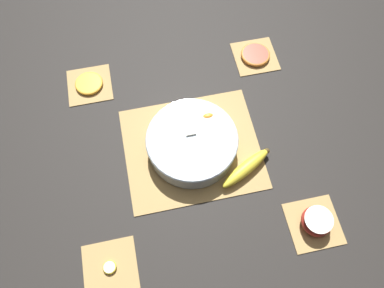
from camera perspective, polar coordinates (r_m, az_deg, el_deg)
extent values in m
plane|color=black|center=(1.14, 0.00, -0.71)|extent=(6.00, 6.00, 0.00)
cube|color=#A8844C|center=(1.14, 0.00, -0.65)|extent=(0.41, 0.35, 0.01)
cube|color=#3D2D19|center=(1.13, -7.56, -2.05)|extent=(0.01, 0.34, 0.00)
cube|color=#3D2D19|center=(1.13, -5.03, -1.57)|extent=(0.01, 0.34, 0.00)
cube|color=#3D2D19|center=(1.13, -2.51, -1.09)|extent=(0.01, 0.34, 0.00)
cube|color=#3D2D19|center=(1.14, 0.00, -0.61)|extent=(0.01, 0.34, 0.00)
cube|color=#3D2D19|center=(1.14, 2.49, -0.13)|extent=(0.01, 0.34, 0.00)
cube|color=#3D2D19|center=(1.15, 4.96, 0.34)|extent=(0.01, 0.34, 0.00)
cube|color=#3D2D19|center=(1.16, 7.38, 0.81)|extent=(0.01, 0.34, 0.00)
cube|color=#A8844C|center=(1.06, -12.36, -17.92)|extent=(0.14, 0.14, 0.01)
cube|color=#3D2D19|center=(1.07, -14.73, -18.21)|extent=(0.00, 0.14, 0.00)
cube|color=#3D2D19|center=(1.07, -13.17, -18.01)|extent=(0.00, 0.14, 0.00)
cube|color=#3D2D19|center=(1.06, -11.60, -17.80)|extent=(0.00, 0.14, 0.00)
cube|color=#3D2D19|center=(1.06, -10.02, -17.57)|extent=(0.00, 0.14, 0.00)
cube|color=#A8844C|center=(1.12, 18.06, -11.45)|extent=(0.14, 0.14, 0.01)
cube|color=#3D2D19|center=(1.10, 16.03, -12.00)|extent=(0.00, 0.14, 0.00)
cube|color=#3D2D19|center=(1.11, 17.41, -11.62)|extent=(0.00, 0.14, 0.00)
cube|color=#3D2D19|center=(1.12, 18.76, -11.24)|extent=(0.00, 0.14, 0.00)
cube|color=#3D2D19|center=(1.13, 20.08, -10.86)|extent=(0.00, 0.14, 0.00)
cube|color=#A8844C|center=(1.29, -15.35, 8.70)|extent=(0.14, 0.14, 0.01)
cube|color=#3D2D19|center=(1.30, -16.90, 8.41)|extent=(0.00, 0.14, 0.00)
cube|color=#3D2D19|center=(1.29, -15.37, 8.74)|extent=(0.00, 0.14, 0.00)
cube|color=#3D2D19|center=(1.29, -13.82, 9.07)|extent=(0.00, 0.14, 0.00)
cube|color=#A8844C|center=(1.34, 9.59, 13.06)|extent=(0.14, 0.14, 0.01)
cube|color=#3D2D19|center=(1.33, 8.60, 12.97)|extent=(0.00, 0.14, 0.00)
cube|color=#3D2D19|center=(1.34, 10.59, 13.23)|extent=(0.00, 0.14, 0.00)
cylinder|color=silver|center=(1.10, 0.00, 0.15)|extent=(0.26, 0.26, 0.07)
torus|color=silver|center=(1.08, 0.00, 0.76)|extent=(0.27, 0.27, 0.01)
cylinder|color=#F4EABC|center=(1.06, 3.91, -3.16)|extent=(0.03, 0.03, 0.01)
cylinder|color=#F4EABC|center=(1.12, 0.87, 3.56)|extent=(0.03, 0.03, 0.01)
cylinder|color=#F4EABC|center=(1.08, 4.74, -1.30)|extent=(0.03, 0.03, 0.01)
cylinder|color=#F4EABC|center=(1.11, 4.03, 1.14)|extent=(0.03, 0.03, 0.01)
cylinder|color=#F4EABC|center=(1.15, 2.68, 2.88)|extent=(0.03, 0.03, 0.01)
cylinder|color=#F4EABC|center=(1.10, 5.08, 0.31)|extent=(0.03, 0.03, 0.01)
cylinder|color=#F4EABC|center=(1.15, 1.41, 4.21)|extent=(0.03, 0.03, 0.01)
cylinder|color=#F4EABC|center=(1.05, -0.06, -3.12)|extent=(0.03, 0.03, 0.01)
cylinder|color=#F4EABC|center=(1.08, 1.25, -0.12)|extent=(0.03, 0.03, 0.01)
cylinder|color=#F4EABC|center=(1.06, -1.32, -1.36)|extent=(0.03, 0.03, 0.01)
cylinder|color=#F4EABC|center=(1.11, 2.11, -0.76)|extent=(0.03, 0.03, 0.01)
cube|color=white|center=(1.15, -4.43, 2.18)|extent=(0.02, 0.02, 0.02)
cube|color=white|center=(1.09, 1.82, -2.86)|extent=(0.02, 0.02, 0.02)
cube|color=white|center=(1.14, -2.23, 3.47)|extent=(0.03, 0.03, 0.03)
cube|color=white|center=(1.06, -0.80, -4.35)|extent=(0.03, 0.03, 0.03)
cube|color=white|center=(1.09, -0.20, 1.80)|extent=(0.03, 0.03, 0.03)
cube|color=white|center=(1.08, 2.83, -4.26)|extent=(0.03, 0.03, 0.03)
ellipsoid|color=orange|center=(1.11, -1.80, 1.68)|extent=(0.03, 0.02, 0.01)
ellipsoid|color=red|center=(1.08, -3.40, -2.89)|extent=(0.03, 0.02, 0.01)
ellipsoid|color=orange|center=(1.11, 2.45, 4.23)|extent=(0.04, 0.02, 0.02)
ellipsoid|color=orange|center=(1.10, -4.28, 1.94)|extent=(0.03, 0.01, 0.01)
ellipsoid|color=orange|center=(1.07, -5.48, -0.48)|extent=(0.03, 0.02, 0.01)
ellipsoid|color=orange|center=(1.08, 2.52, 1.03)|extent=(0.03, 0.02, 0.01)
ellipsoid|color=yellow|center=(1.10, 8.21, -3.67)|extent=(0.18, 0.12, 0.04)
sphere|color=#473819|center=(1.13, 11.32, -1.03)|extent=(0.02, 0.02, 0.02)
ellipsoid|color=#B72D23|center=(1.09, 18.45, -11.12)|extent=(0.08, 0.08, 0.05)
cylinder|color=white|center=(1.07, 18.79, -10.83)|extent=(0.08, 0.08, 0.00)
cylinder|color=orange|center=(1.29, -15.44, 8.89)|extent=(0.08, 0.08, 0.01)
torus|color=#F4A82D|center=(1.29, -15.44, 8.89)|extent=(0.09, 0.09, 0.01)
cylinder|color=#F4EABC|center=(1.06, -12.45, -17.87)|extent=(0.03, 0.03, 0.01)
torus|color=yellow|center=(1.06, -12.45, -17.87)|extent=(0.04, 0.04, 0.01)
cylinder|color=red|center=(1.33, 9.65, 13.30)|extent=(0.09, 0.09, 0.01)
torus|color=orange|center=(1.33, 9.65, 13.30)|extent=(0.10, 0.10, 0.01)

